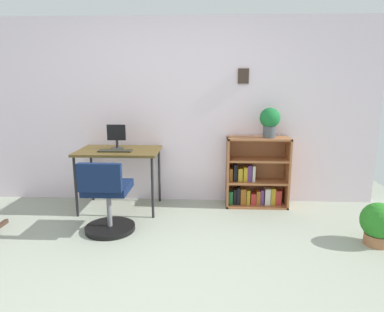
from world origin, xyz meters
TOP-DOWN VIEW (x-y plane):
  - ground_plane at (0.00, 0.00)m, footprint 6.24×6.24m
  - wall_back at (0.00, 2.15)m, footprint 5.20×0.12m
  - desk at (-0.59, 1.75)m, footprint 0.97×0.64m
  - monitor at (-0.63, 1.81)m, footprint 0.22×0.15m
  - keyboard at (-0.61, 1.64)m, footprint 0.39×0.13m
  - office_chair at (-0.55, 1.05)m, footprint 0.52×0.55m
  - bookshelf_low at (1.07, 1.95)m, footprint 0.76×0.30m
  - potted_plant_on_shelf at (1.21, 1.90)m, footprint 0.24×0.24m
  - potted_plant_floor at (2.10, 0.89)m, footprint 0.34×0.34m

SIDE VIEW (x-z plane):
  - ground_plane at x=0.00m, z-range 0.00..0.00m
  - potted_plant_floor at x=2.10m, z-range 0.01..0.43m
  - office_chair at x=-0.55m, z-range -0.05..0.74m
  - bookshelf_low at x=1.07m, z-range -0.06..0.82m
  - desk at x=-0.59m, z-range 0.31..1.05m
  - keyboard at x=-0.61m, z-range 0.74..0.76m
  - monitor at x=-0.63m, z-range 0.74..1.04m
  - potted_plant_on_shelf at x=1.21m, z-range 0.90..1.26m
  - wall_back at x=0.00m, z-range 0.00..2.31m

